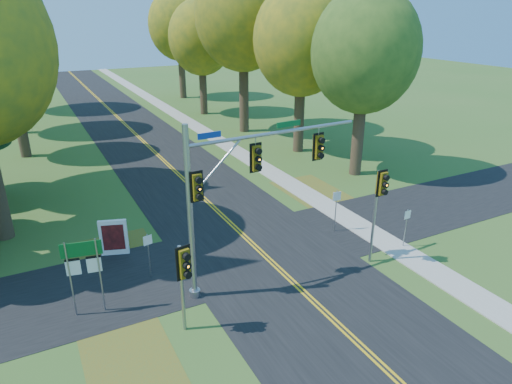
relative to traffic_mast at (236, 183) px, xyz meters
name	(u,v)px	position (x,y,z in m)	size (l,w,h in m)	color
ground	(278,268)	(2.20, 0.28, -4.74)	(160.00, 160.00, 0.00)	#356022
road_main	(278,268)	(2.20, 0.28, -4.73)	(8.00, 160.00, 0.02)	black
road_cross	(258,249)	(2.20, 2.28, -4.73)	(60.00, 6.00, 0.02)	black
centerline_left	(276,268)	(2.10, 0.28, -4.71)	(0.10, 160.00, 0.01)	gold
centerline_right	(280,267)	(2.30, 0.28, -4.71)	(0.10, 160.00, 0.01)	gold
sidewalk_east	(380,239)	(8.40, 0.28, -4.71)	(1.60, 160.00, 0.06)	#9E998E
leaf_patch_w_near	(118,262)	(-4.30, 4.28, -4.73)	(4.00, 6.00, 0.00)	brown
leaf_patch_e	(323,198)	(9.00, 6.28, -4.73)	(3.50, 8.00, 0.00)	brown
leaf_patch_w_far	(131,363)	(-5.30, -2.72, -4.73)	(3.00, 5.00, 0.00)	brown
tree_e_a	(365,52)	(13.77, 9.05, 3.80)	(7.20, 7.20, 12.73)	#38281C
tree_e_b	(302,40)	(13.17, 15.86, 4.16)	(7.60, 7.60, 13.33)	#38281C
tree_w_c	(8,55)	(-7.34, 24.75, 3.21)	(6.80, 6.80, 11.91)	#38281C
tree_e_c	(243,15)	(12.08, 23.97, 5.93)	(8.80, 8.80, 15.79)	#38281C
tree_e_d	(201,38)	(11.46, 33.15, 3.50)	(7.00, 7.00, 12.32)	#38281C
tree_w_e	(8,19)	(-6.72, 44.37, 5.34)	(8.40, 8.40, 14.97)	#38281C
tree_e_e	(180,25)	(12.67, 43.86, 4.46)	(7.80, 7.80, 13.74)	#38281C
traffic_mast	(236,183)	(0.00, 0.00, 0.00)	(8.12, 0.95, 7.36)	#97999F
east_signal_pole	(380,194)	(6.41, -1.41, -1.18)	(0.54, 0.63, 4.69)	#9C9DA4
ped_signal_pole	(184,270)	(-3.04, -2.11, -2.02)	(0.57, 0.67, 3.65)	#93979B
route_sign_cluster	(83,263)	(-6.05, 0.80, -2.46)	(1.49, 0.33, 3.23)	gray
info_kiosk	(114,238)	(-4.22, 5.06, -3.82)	(1.32, 0.59, 1.84)	white
reg_sign_e_north	(336,204)	(6.83, 2.16, -3.11)	(0.45, 0.10, 2.37)	gray
reg_sign_e_south	(407,222)	(8.85, -0.90, -3.31)	(0.40, 0.07, 2.08)	gray
reg_sign_w	(148,248)	(-3.23, 2.27, -3.27)	(0.41, 0.12, 2.15)	gray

